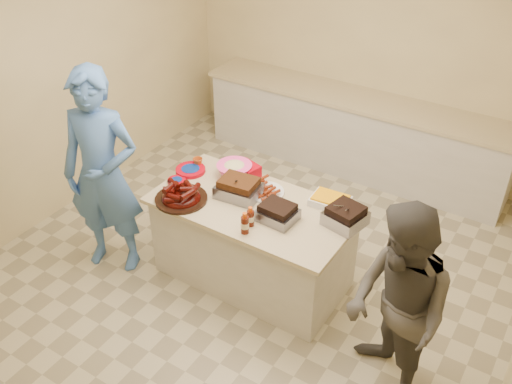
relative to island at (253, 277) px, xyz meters
The scene contains 19 objects.
room 0.06m from the island, 146.06° to the left, with size 4.50×5.00×2.70m, color beige, non-canonical shape.
back_counter 2.28m from the island, 91.35° to the left, with size 3.60×0.64×0.90m, color beige, non-canonical shape.
island is the anchor object (origin of this frame).
rib_platter 1.01m from the island, 154.63° to the right, with size 0.45×0.45×0.18m, color #3C0603, non-canonical shape.
pulled_pork_tray 0.83m from the island, 165.39° to the left, with size 0.36×0.27×0.11m, color #47230F.
brisket_tray 0.86m from the island, 13.66° to the right, with size 0.30×0.25×0.09m, color black.
roasting_pan 1.12m from the island, 12.28° to the left, with size 0.29×0.29×0.11m, color gray.
coleslaw_bowl 0.93m from the island, 143.23° to the left, with size 0.32×0.32×0.22m, color #FF439C, non-canonical shape.
sausage_plate 0.83m from the island, 91.05° to the left, with size 0.33×0.33×0.05m, color silver.
mac_cheese_dish 1.03m from the island, 32.73° to the left, with size 0.31×0.23×0.08m, color #FFAE06.
bbq_bottle_a 0.85m from the island, 61.37° to the right, with size 0.06×0.06×0.17m, color #461308.
bbq_bottle_b 0.89m from the island, 66.95° to the right, with size 0.06×0.06×0.19m, color #461308.
mustard_bottle 0.84m from the island, 125.48° to the left, with size 0.04×0.04×0.11m, color #ECAA00.
sauce_bowl 0.84m from the island, 122.53° to the left, with size 0.12×0.04×0.12m, color silver.
plate_stack_large 1.12m from the island, 169.75° to the left, with size 0.27×0.27×0.03m, color #A90010.
plate_stack_small 1.11m from the island, behind, with size 0.16×0.16×0.02m, color #A90010.
plastic_cup 1.13m from the island, 161.75° to the left, with size 0.09×0.08×0.09m, color #AE4C16.
basket_stack 0.93m from the island, 128.92° to the left, with size 0.22×0.16×0.11m, color #A90010.
guest_blue 1.31m from the island, 158.39° to the right, with size 0.70×1.91×0.46m, color #4572BC.
Camera 1 is at (2.13, -3.29, 3.57)m, focal length 40.00 mm.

